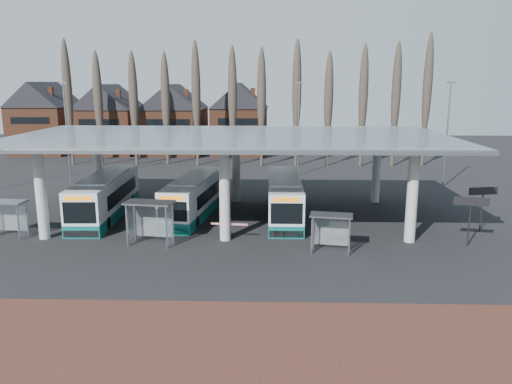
{
  "coord_description": "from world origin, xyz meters",
  "views": [
    {
      "loc": [
        2.93,
        -28.75,
        10.1
      ],
      "look_at": [
        1.89,
        7.0,
        2.24
      ],
      "focal_mm": 35.0,
      "sensor_mm": 36.0,
      "label": 1
    }
  ],
  "objects_px": {
    "shelter_1": "(151,213)",
    "bus_2": "(284,198)",
    "shelter_2": "(331,224)",
    "bus_0": "(106,197)",
    "bus_1": "(195,197)",
    "shelter_0": "(7,211)"
  },
  "relations": [
    {
      "from": "bus_0",
      "to": "bus_2",
      "type": "distance_m",
      "value": 13.74
    },
    {
      "from": "shelter_1",
      "to": "bus_2",
      "type": "bearing_deg",
      "value": 46.52
    },
    {
      "from": "shelter_0",
      "to": "shelter_1",
      "type": "xyz_separation_m",
      "value": [
        9.94,
        -1.25,
        0.24
      ]
    },
    {
      "from": "bus_0",
      "to": "bus_1",
      "type": "distance_m",
      "value": 6.84
    },
    {
      "from": "bus_1",
      "to": "shelter_1",
      "type": "bearing_deg",
      "value": -96.16
    },
    {
      "from": "bus_0",
      "to": "shelter_1",
      "type": "relative_size",
      "value": 3.66
    },
    {
      "from": "bus_0",
      "to": "bus_1",
      "type": "relative_size",
      "value": 1.05
    },
    {
      "from": "bus_1",
      "to": "bus_2",
      "type": "xyz_separation_m",
      "value": [
        6.92,
        -0.35,
        0.04
      ]
    },
    {
      "from": "bus_0",
      "to": "shelter_0",
      "type": "bearing_deg",
      "value": -133.84
    },
    {
      "from": "bus_0",
      "to": "bus_2",
      "type": "height_order",
      "value": "bus_0"
    },
    {
      "from": "bus_0",
      "to": "shelter_1",
      "type": "bearing_deg",
      "value": -54.61
    },
    {
      "from": "bus_0",
      "to": "bus_1",
      "type": "bearing_deg",
      "value": 2.88
    },
    {
      "from": "bus_2",
      "to": "shelter_2",
      "type": "distance_m",
      "value": 8.48
    },
    {
      "from": "shelter_1",
      "to": "shelter_0",
      "type": "bearing_deg",
      "value": -179.17
    },
    {
      "from": "shelter_2",
      "to": "shelter_1",
      "type": "bearing_deg",
      "value": -175.97
    },
    {
      "from": "bus_2",
      "to": "bus_0",
      "type": "bearing_deg",
      "value": -179.2
    },
    {
      "from": "bus_1",
      "to": "shelter_2",
      "type": "distance_m",
      "value": 12.73
    },
    {
      "from": "bus_2",
      "to": "shelter_1",
      "type": "bearing_deg",
      "value": -141.62
    },
    {
      "from": "shelter_1",
      "to": "shelter_2",
      "type": "relative_size",
      "value": 1.17
    },
    {
      "from": "bus_0",
      "to": "shelter_1",
      "type": "xyz_separation_m",
      "value": [
        5.08,
        -6.66,
        0.52
      ]
    },
    {
      "from": "shelter_1",
      "to": "shelter_2",
      "type": "height_order",
      "value": "shelter_1"
    },
    {
      "from": "shelter_2",
      "to": "shelter_0",
      "type": "bearing_deg",
      "value": -176.56
    }
  ]
}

